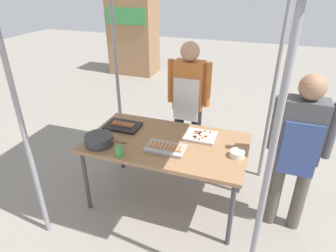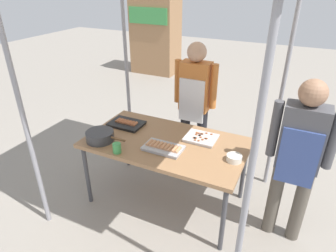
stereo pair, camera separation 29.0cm
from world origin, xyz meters
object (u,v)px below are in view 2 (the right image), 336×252
cooking_wok (100,136)px  tray_meat_skewers (201,138)px  drink_cup_near_edge (117,148)px  tray_pork_links (163,148)px  customer_nearby (299,153)px  neighbor_stall_left (156,37)px  tray_grilled_sausages (126,124)px  vendor_woman (195,98)px  condiment_bowl (234,158)px  stall_table (166,146)px

cooking_wok → tray_meat_skewers: bearing=26.5°
drink_cup_near_edge → tray_meat_skewers: bearing=42.1°
tray_pork_links → customer_nearby: size_ratio=0.24×
tray_meat_skewers → drink_cup_near_edge: (-0.63, -0.57, 0.03)m
customer_nearby → neighbor_stall_left: neighbor_stall_left is taller
tray_grilled_sausages → tray_meat_skewers: size_ratio=1.19×
tray_grilled_sausages → neighbor_stall_left: (-1.80, 4.12, 0.11)m
drink_cup_near_edge → vendor_woman: size_ratio=0.06×
tray_grilled_sausages → drink_cup_near_edge: bearing=-66.1°
tray_meat_skewers → cooking_wok: cooking_wok is taller
condiment_bowl → vendor_woman: 1.06m
stall_table → vendor_woman: 0.78m
tray_grilled_sausages → condiment_bowl: bearing=-7.9°
stall_table → neighbor_stall_left: 4.86m
tray_grilled_sausages → vendor_woman: vendor_woman is taller
drink_cup_near_edge → neighbor_stall_left: size_ratio=0.06×
tray_meat_skewers → neighbor_stall_left: bearing=123.2°
tray_meat_skewers → cooking_wok: 1.02m
tray_pork_links → tray_meat_skewers: bearing=52.4°
stall_table → condiment_bowl: bearing=-3.7°
tray_pork_links → customer_nearby: (1.16, 0.20, 0.15)m
condiment_bowl → tray_meat_skewers: bearing=149.9°
tray_meat_skewers → customer_nearby: customer_nearby is taller
customer_nearby → stall_table: bearing=-177.7°
customer_nearby → condiment_bowl: bearing=-169.5°
tray_pork_links → cooking_wok: cooking_wok is taller
tray_meat_skewers → customer_nearby: (0.90, -0.14, 0.15)m
tray_pork_links → tray_grilled_sausages: bearing=154.9°
condiment_bowl → tray_pork_links: bearing=-170.9°
tray_pork_links → condiment_bowl: condiment_bowl is taller
tray_pork_links → neighbor_stall_left: 5.01m
condiment_bowl → tray_grilled_sausages: bearing=172.1°
neighbor_stall_left → drink_cup_near_edge: bearing=-66.3°
tray_pork_links → cooking_wok: 0.66m
tray_meat_skewers → tray_grilled_sausages: bearing=-176.2°
stall_table → drink_cup_near_edge: (-0.32, -0.38, 0.10)m
condiment_bowl → neighbor_stall_left: 5.27m
stall_table → drink_cup_near_edge: bearing=-130.0°
condiment_bowl → customer_nearby: bearing=10.5°
tray_pork_links → vendor_woman: size_ratio=0.24×
cooking_wok → drink_cup_near_edge: bearing=-22.4°
cooking_wok → tray_pork_links: bearing=10.1°
condiment_bowl → drink_cup_near_edge: size_ratio=1.45×
stall_table → customer_nearby: customer_nearby is taller
tray_meat_skewers → neighbor_stall_left: size_ratio=0.18×
stall_table → tray_grilled_sausages: size_ratio=4.28×
drink_cup_near_edge → condiment_bowl: bearing=18.2°
stall_table → tray_meat_skewers: size_ratio=5.07×
tray_meat_skewers → vendor_woman: (-0.29, 0.56, 0.18)m
customer_nearby → neighbor_stall_left: 5.51m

